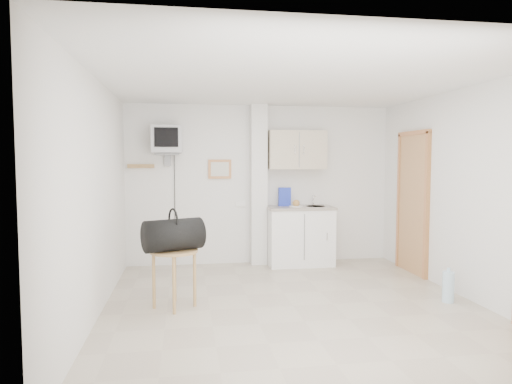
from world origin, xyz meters
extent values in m
plane|color=#B5A892|center=(0.00, 0.00, 0.00)|extent=(4.50, 4.50, 0.00)
cube|color=white|center=(0.00, 2.25, 1.25)|extent=(4.20, 0.04, 2.50)
cube|color=white|center=(0.00, -2.25, 1.25)|extent=(4.20, 0.04, 2.50)
cube|color=white|center=(-2.10, 0.00, 1.25)|extent=(0.04, 4.50, 2.50)
cube|color=white|center=(2.10, 0.00, 1.25)|extent=(0.04, 4.50, 2.50)
cube|color=white|center=(0.00, 0.00, 2.50)|extent=(4.20, 4.50, 0.04)
cube|color=white|center=(-0.05, 2.14, 1.25)|extent=(0.25, 0.22, 2.50)
cube|color=#BE7A48|center=(-0.65, 2.23, 1.50)|extent=(0.36, 0.03, 0.30)
cube|color=silver|center=(-0.65, 2.22, 1.50)|extent=(0.28, 0.01, 0.22)
cube|color=#A8824C|center=(-1.85, 2.22, 1.55)|extent=(0.40, 0.05, 0.06)
cube|color=white|center=(-0.32, 2.24, 0.95)|extent=(0.15, 0.02, 0.08)
cylinder|color=#A8824C|center=(-2.00, 2.16, 1.54)|extent=(0.02, 0.08, 0.02)
cylinder|color=#A8824C|center=(-1.85, 2.16, 1.54)|extent=(0.02, 0.08, 0.02)
cylinder|color=#A8824C|center=(-1.70, 2.16, 1.54)|extent=(0.02, 0.08, 0.02)
cube|color=brown|center=(2.08, 1.25, 1.00)|extent=(0.04, 0.75, 2.00)
cube|color=brown|center=(2.07, 1.25, 1.00)|extent=(0.06, 0.87, 2.06)
cube|color=white|center=(0.58, 1.98, 0.44)|extent=(1.00, 0.55, 0.88)
cube|color=#9F9386|center=(0.58, 1.98, 0.90)|extent=(1.03, 0.58, 0.04)
cylinder|color=#B7B7BA|center=(0.83, 1.98, 0.90)|extent=(0.30, 0.30, 0.05)
cylinder|color=#B7B7BA|center=(0.83, 2.12, 1.00)|extent=(0.02, 0.02, 0.16)
cylinder|color=#B7B7BA|center=(0.83, 2.06, 1.07)|extent=(0.02, 0.13, 0.02)
cube|color=beige|center=(0.55, 2.09, 1.80)|extent=(0.90, 0.32, 0.60)
cube|color=#2135B9|center=(0.36, 2.09, 1.06)|extent=(0.19, 0.07, 0.29)
cylinder|color=white|center=(0.51, 1.94, 0.93)|extent=(0.22, 0.22, 0.01)
sphere|color=tan|center=(0.51, 1.94, 0.97)|extent=(0.11, 0.11, 0.11)
cube|color=slate|center=(-1.45, 2.09, 1.73)|extent=(0.36, 0.32, 0.02)
cube|color=slate|center=(-1.45, 2.22, 1.65)|extent=(0.10, 0.06, 0.20)
cube|color=#ACACAF|center=(-1.45, 2.02, 1.95)|extent=(0.44, 0.42, 0.40)
cube|color=black|center=(-1.45, 1.80, 1.97)|extent=(0.34, 0.02, 0.28)
cylinder|color=black|center=(-1.35, 2.23, 0.86)|extent=(0.01, 0.01, 1.73)
cylinder|color=#A8824C|center=(-1.32, 0.15, 0.64)|extent=(0.53, 0.53, 0.03)
cylinder|color=#A8824C|center=(-1.09, 0.16, 0.31)|extent=(0.04, 0.04, 0.62)
cylinder|color=#A8824C|center=(-1.32, 0.38, 0.31)|extent=(0.04, 0.04, 0.62)
cylinder|color=#A8824C|center=(-1.54, 0.15, 0.31)|extent=(0.04, 0.04, 0.62)
cylinder|color=#A8824C|center=(-1.32, -0.07, 0.31)|extent=(0.04, 0.04, 0.62)
cylinder|color=black|center=(-1.32, 0.11, 0.82)|extent=(0.71, 0.56, 0.35)
torus|color=black|center=(-1.32, 0.11, 0.99)|extent=(0.12, 0.25, 0.26)
cylinder|color=#B2D5EB|center=(1.81, -0.14, 0.18)|extent=(0.13, 0.13, 0.35)
cylinder|color=#B2D5EB|center=(1.81, -0.14, 0.38)|extent=(0.04, 0.04, 0.04)
camera|label=1|loc=(-1.19, -4.91, 1.64)|focal=32.00mm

